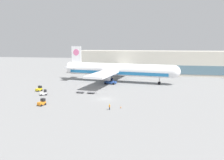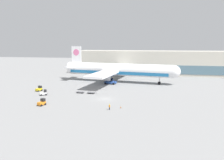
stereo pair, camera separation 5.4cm
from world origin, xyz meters
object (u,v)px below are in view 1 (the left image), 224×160
Objects in this scene: baggage_tug_far at (44,93)px; ground_crew_near at (109,107)px; baggage_dolly_lead at (80,92)px; traffic_cone_near at (121,107)px; scissor_lift_loader at (110,80)px; airplane_main at (116,70)px; baggage_tug_mid at (39,89)px; baggage_tug_foreground at (42,102)px; baggage_dolly_second at (91,93)px.

baggage_tug_far reaches higher than ground_crew_near.
traffic_cone_near reaches higher than baggage_dolly_lead.
scissor_lift_loader is at bearing 20.41° from baggage_tug_far.
baggage_dolly_lead is (-9.26, -26.27, -5.45)m from airplane_main.
baggage_tug_mid is 0.98× the size of baggage_tug_far.
airplane_main is 45.45m from ground_crew_near.
baggage_tug_mid is 1.66× the size of ground_crew_near.
baggage_dolly_second is at bearing -12.79° from baggage_tug_foreground.
ground_crew_near is at bearing -58.96° from baggage_tug_far.
airplane_main is at bearing 82.68° from scissor_lift_loader.
baggage_tug_mid is (-24.50, -19.86, -1.10)m from scissor_lift_loader.
baggage_dolly_lead is at bearing -102.46° from scissor_lift_loader.
scissor_lift_loader is at bearing 76.40° from baggage_dolly_lead.
airplane_main is at bearing 101.31° from traffic_cone_near.
baggage_tug_foreground is at bearing -176.17° from traffic_cone_near.
baggage_tug_far is 0.75× the size of baggage_dolly_lead.
baggage_tug_far is 5.01× the size of traffic_cone_near.
baggage_tug_far is at bearing -115.15° from airplane_main.
airplane_main reaches higher than traffic_cone_near.
baggage_dolly_second is at bearing -91.17° from scissor_lift_loader.
baggage_tug_far is at bearing -118.47° from scissor_lift_loader.
ground_crew_near is (5.63, -44.84, -4.87)m from airplane_main.
scissor_lift_loader is (-1.63, -5.91, -3.86)m from airplane_main.
ground_crew_near is at bearing -101.52° from baggage_tug_mid.
scissor_lift_loader is at bearing -97.32° from airplane_main.
scissor_lift_loader is 3.35× the size of ground_crew_near.
baggage_tug_far is at bearing -153.92° from baggage_dolly_second.
airplane_main is 34.82× the size of ground_crew_near.
traffic_cone_near is (34.62, -16.70, -0.60)m from baggage_tug_mid.
baggage_dolly_second is (10.22, 17.66, -0.49)m from baggage_tug_foreground.
baggage_dolly_second is at bearing -9.62° from ground_crew_near.
baggage_tug_mid is at bearing 48.17° from baggage_tug_foreground.
airplane_main reaches higher than baggage_tug_mid.
ground_crew_near is at bearing -44.33° from baggage_dolly_lead.
scissor_lift_loader is 37.97m from traffic_cone_near.
baggage_tug_foreground and baggage_tug_mid have the same top height.
baggage_tug_foreground is 0.73× the size of baggage_dolly_second.
scissor_lift_loader is 2.03× the size of baggage_tug_foreground.
baggage_tug_foreground is 21.31m from baggage_tug_mid.
scissor_lift_loader is 21.80m from baggage_dolly_lead.
baggage_tug_foreground is (-13.56, -38.14, -1.10)m from scissor_lift_loader.
scissor_lift_loader is 39.61m from ground_crew_near.
baggage_tug_foreground is at bearing -101.48° from baggage_dolly_lead.
scissor_lift_loader reaches higher than baggage_tug_foreground.
baggage_tug_foreground is at bearing -100.94° from airplane_main.
airplane_main is at bearing -25.94° from baggage_tug_mid.
baggage_dolly_lead is at bearing -7.14° from baggage_tug_far.
baggage_dolly_second is 20.97m from traffic_cone_near.
baggage_tug_foreground reaches higher than baggage_dolly_lead.
baggage_tug_mid reaches higher than ground_crew_near.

